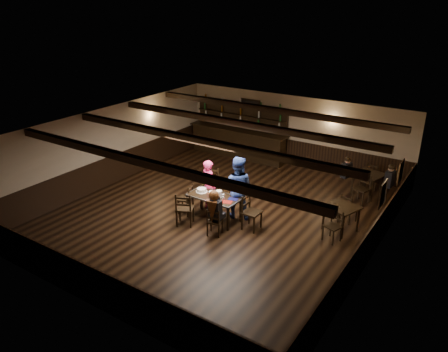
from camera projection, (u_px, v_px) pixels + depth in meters
The scene contains 25 objects.
ground at pixel (220, 214), 13.19m from camera, with size 10.00×10.00×0.00m, color black.
room_shell at pixel (221, 160), 12.55m from camera, with size 9.02×10.02×2.71m.
dining_table at pixel (214, 199), 12.63m from camera, with size 1.57×0.81×0.75m.
chair_near_left at pixel (184, 207), 12.30m from camera, with size 0.62×0.61×1.01m.
chair_near_right at pixel (214, 220), 11.82m from camera, with size 0.47×0.46×0.82m.
chair_end_left at pixel (188, 197), 13.09m from camera, with size 0.52×0.53×0.91m.
chair_end_right at pixel (249, 209), 12.18m from camera, with size 0.46×0.48×1.02m.
chair_far_pushed at pixel (212, 180), 14.12m from camera, with size 0.59×0.58×0.97m.
woman_pink at pixel (209, 185), 13.20m from camera, with size 0.58×0.38×1.60m, color #FA3284.
man_blue at pixel (237, 187), 12.71m from camera, with size 0.92×0.71×1.88m, color navy.
seated_person at pixel (214, 206), 11.72m from camera, with size 0.37×0.55×0.90m.
cake at pixel (202, 190), 12.85m from camera, with size 0.34×0.34×0.11m.
plate_stack_a at pixel (212, 194), 12.55m from camera, with size 0.17×0.17×0.16m, color white.
plate_stack_b at pixel (219, 194), 12.47m from camera, with size 0.18×0.18×0.21m, color white.
tea_light at pixel (216, 195), 12.63m from camera, with size 0.05×0.05×0.06m.
salt_shaker at pixel (223, 198), 12.38m from camera, with size 0.04×0.04×0.09m, color silver.
pepper_shaker at pixel (224, 199), 12.32m from camera, with size 0.04×0.04×0.09m, color #A5A8AD.
drink_glass at pixel (223, 196), 12.50m from camera, with size 0.07×0.07×0.10m, color silver.
menu_red at pixel (226, 202), 12.24m from camera, with size 0.31×0.22×0.00m, color maroon.
menu_blue at pixel (233, 199), 12.41m from camera, with size 0.27×0.19×0.00m, color #0F104B.
bar_counter at pixel (239, 139), 17.69m from camera, with size 4.27×0.70×2.20m.
back_table_a at pixel (342, 210), 12.02m from camera, with size 1.03×1.03×0.75m.
back_table_b at pixel (369, 176), 14.22m from camera, with size 1.06×1.06×0.75m.
bg_patron_left at pixel (347, 167), 14.51m from camera, with size 0.31×0.40×0.72m.
bg_patron_right at pixel (390, 176), 13.79m from camera, with size 0.27×0.39×0.75m.
Camera 1 is at (6.53, -9.76, 6.11)m, focal length 35.00 mm.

